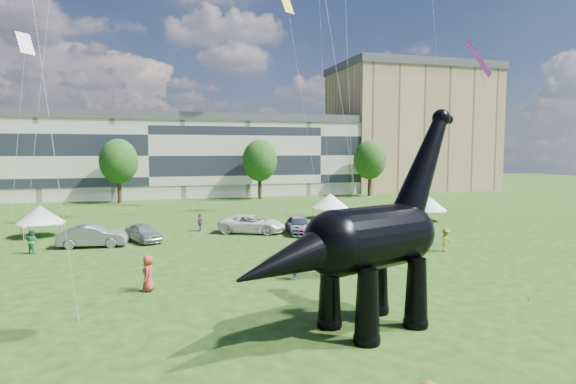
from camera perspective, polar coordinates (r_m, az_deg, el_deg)
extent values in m
plane|color=#16330C|center=(20.43, 7.29, -16.02)|extent=(220.00, 220.00, 0.00)
cube|color=beige|center=(79.54, -16.16, 3.82)|extent=(78.00, 11.00, 12.00)
cube|color=tan|center=(95.31, 14.25, 7.02)|extent=(28.00, 18.00, 22.00)
cylinder|color=#382314|center=(70.89, -19.35, 0.06)|extent=(0.56, 0.56, 3.20)
ellipsoid|color=#14380F|center=(70.67, -19.46, 3.87)|extent=(5.20, 5.20, 6.24)
cylinder|color=#382314|center=(72.44, -3.36, 0.43)|extent=(0.56, 0.56, 3.20)
ellipsoid|color=#14380F|center=(72.22, -3.38, 4.16)|extent=(5.20, 5.20, 6.24)
cylinder|color=#382314|center=(78.31, 9.62, 0.70)|extent=(0.56, 0.56, 3.20)
ellipsoid|color=#14380F|center=(78.10, 9.67, 4.16)|extent=(5.20, 5.20, 6.24)
cone|color=black|center=(18.84, 9.37, -13.22)|extent=(1.29, 1.29, 2.89)
sphere|color=black|center=(19.27, 9.32, -16.81)|extent=(1.06, 1.06, 1.06)
cone|color=black|center=(20.29, 4.96, -11.83)|extent=(1.29, 1.29, 2.89)
sphere|color=black|center=(20.69, 4.93, -15.21)|extent=(1.06, 1.06, 1.06)
cone|color=black|center=(20.93, 14.97, -11.45)|extent=(1.29, 1.29, 2.89)
sphere|color=black|center=(21.32, 14.89, -14.73)|extent=(1.06, 1.06, 1.06)
cone|color=black|center=(22.25, 10.60, -10.39)|extent=(1.29, 1.29, 2.89)
sphere|color=black|center=(22.62, 10.55, -13.50)|extent=(1.06, 1.06, 1.06)
cylinder|color=black|center=(19.93, 9.95, -5.36)|extent=(4.71, 3.88, 2.60)
sphere|color=black|center=(18.53, 5.64, -6.09)|extent=(2.60, 2.60, 2.60)
sphere|color=black|center=(21.43, 13.67, -4.70)|extent=(2.50, 2.50, 2.50)
cone|color=black|center=(22.07, 15.76, 2.82)|extent=(3.90, 2.65, 5.10)
sphere|color=black|center=(23.05, 17.69, 8.35)|extent=(0.81, 0.81, 0.81)
cylinder|color=black|center=(23.28, 18.10, 8.19)|extent=(0.78, 0.64, 0.42)
cone|color=black|center=(17.34, 0.74, -7.92)|extent=(5.48, 3.72, 2.83)
imported|color=#AFAFB4|center=(40.36, -16.77, -4.62)|extent=(3.32, 4.66, 1.47)
imported|color=gray|center=(39.43, -22.14, -4.88)|extent=(5.10, 2.12, 1.64)
imported|color=white|center=(42.80, -4.29, -3.79)|extent=(6.41, 4.88, 1.62)
imported|color=#595960|center=(42.35, 1.28, -4.00)|extent=(2.67, 5.14, 1.42)
cube|color=white|center=(52.02, 5.02, -1.89)|extent=(3.27, 3.27, 0.12)
cone|color=white|center=(51.93, 5.03, -1.00)|extent=(4.14, 4.14, 1.52)
cylinder|color=#999999|center=(50.22, 4.23, -2.78)|extent=(0.06, 0.06, 1.12)
cylinder|color=#999999|center=(51.45, 7.12, -2.62)|extent=(0.06, 0.06, 1.12)
cylinder|color=#999999|center=(52.80, 2.96, -2.39)|extent=(0.06, 0.06, 1.12)
cylinder|color=#999999|center=(53.97, 5.75, -2.25)|extent=(0.06, 0.06, 1.12)
cube|color=white|center=(52.09, 16.36, -2.14)|extent=(3.69, 3.69, 0.11)
cone|color=white|center=(52.00, 16.38, -1.30)|extent=(4.68, 4.68, 1.43)
cylinder|color=#999999|center=(50.59, 15.16, -2.92)|extent=(0.06, 0.06, 1.05)
cylinder|color=#999999|center=(51.15, 18.12, -2.91)|extent=(0.06, 0.06, 1.05)
cylinder|color=#999999|center=(53.21, 14.64, -2.53)|extent=(0.06, 0.06, 1.05)
cylinder|color=#999999|center=(53.73, 17.46, -2.52)|extent=(0.06, 0.06, 1.05)
cube|color=silver|center=(45.92, -27.24, -3.34)|extent=(3.79, 3.79, 0.12)
cone|color=silver|center=(45.81, -27.28, -2.34)|extent=(4.80, 4.80, 1.52)
cylinder|color=#999999|center=(44.49, -28.86, -4.38)|extent=(0.06, 0.06, 1.12)
cylinder|color=#999999|center=(44.75, -25.22, -4.19)|extent=(0.06, 0.06, 1.12)
cylinder|color=#999999|center=(47.29, -29.09, -3.87)|extent=(0.06, 0.06, 1.12)
cylinder|color=#999999|center=(47.54, -25.67, -3.70)|extent=(0.06, 0.06, 1.12)
imported|color=#2B2B9D|center=(27.49, 0.73, -8.63)|extent=(0.47, 0.66, 1.69)
imported|color=#2E7544|center=(38.75, -28.08, -5.19)|extent=(1.07, 1.04, 1.73)
imported|color=olive|center=(36.70, 18.21, -5.42)|extent=(1.27, 1.11, 1.70)
imported|color=#6B3271|center=(44.39, -10.40, -3.56)|extent=(0.80, 1.00, 1.58)
imported|color=#AF392B|center=(26.29, -16.24, -9.25)|extent=(0.73, 1.00, 1.88)
imported|color=teal|center=(58.71, 13.76, -1.49)|extent=(0.55, 0.71, 1.73)
imported|color=black|center=(42.98, 15.22, -3.81)|extent=(1.72, 0.98, 1.77)
plane|color=gold|center=(58.92, -0.05, 21.22)|extent=(2.11, 1.68, 1.80)
plane|color=purple|center=(31.15, 21.65, 14.53)|extent=(2.46, 2.81, 2.11)
plane|color=silver|center=(65.44, -28.69, 15.20)|extent=(2.33, 2.53, 2.47)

